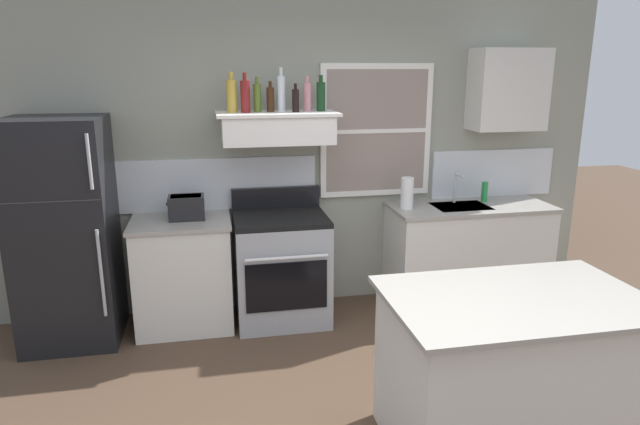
{
  "coord_description": "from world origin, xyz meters",
  "views": [
    {
      "loc": [
        -0.8,
        -2.51,
        2.1
      ],
      "look_at": [
        -0.05,
        1.2,
        1.1
      ],
      "focal_mm": 31.15,
      "sensor_mm": 36.0,
      "label": 1
    }
  ],
  "objects_px": {
    "bottle_olive_oil_square": "(257,97)",
    "bottle_clear_tall": "(281,93)",
    "toaster": "(187,207)",
    "kitchen_island": "(511,372)",
    "bottle_rose_pink": "(307,96)",
    "bottle_dark_green_wine": "(321,96)",
    "bottle_red_label_wine": "(245,96)",
    "dish_soap_bottle": "(484,192)",
    "refrigerator": "(66,233)",
    "bottle_champagne_gold_foil": "(232,96)",
    "bottle_balsamic_dark": "(296,100)",
    "bottle_brown_stout": "(270,99)",
    "paper_towel_roll": "(407,193)",
    "stove_range": "(281,267)"
  },
  "relations": [
    {
      "from": "bottle_rose_pink",
      "to": "kitchen_island",
      "type": "bearing_deg",
      "value": -69.11
    },
    {
      "from": "refrigerator",
      "to": "paper_towel_roll",
      "type": "bearing_deg",
      "value": 1.25
    },
    {
      "from": "bottle_brown_stout",
      "to": "bottle_balsamic_dark",
      "type": "height_order",
      "value": "bottle_brown_stout"
    },
    {
      "from": "toaster",
      "to": "bottle_balsamic_dark",
      "type": "relative_size",
      "value": 1.33
    },
    {
      "from": "stove_range",
      "to": "bottle_red_label_wine",
      "type": "xyz_separation_m",
      "value": [
        -0.25,
        0.08,
        1.41
      ]
    },
    {
      "from": "bottle_clear_tall",
      "to": "dish_soap_bottle",
      "type": "height_order",
      "value": "bottle_clear_tall"
    },
    {
      "from": "bottle_champagne_gold_foil",
      "to": "kitchen_island",
      "type": "xyz_separation_m",
      "value": [
        1.38,
        -1.99,
        -1.42
      ]
    },
    {
      "from": "bottle_champagne_gold_foil",
      "to": "bottle_red_label_wine",
      "type": "xyz_separation_m",
      "value": [
        0.1,
        -0.02,
        -0.0
      ]
    },
    {
      "from": "dish_soap_bottle",
      "to": "bottle_dark_green_wine",
      "type": "bearing_deg",
      "value": -179.28
    },
    {
      "from": "refrigerator",
      "to": "paper_towel_roll",
      "type": "relative_size",
      "value": 6.45
    },
    {
      "from": "toaster",
      "to": "paper_towel_roll",
      "type": "xyz_separation_m",
      "value": [
        1.85,
        -0.02,
        0.04
      ]
    },
    {
      "from": "bottle_olive_oil_square",
      "to": "bottle_clear_tall",
      "type": "height_order",
      "value": "bottle_clear_tall"
    },
    {
      "from": "bottle_red_label_wine",
      "to": "dish_soap_bottle",
      "type": "xyz_separation_m",
      "value": [
        2.13,
        0.06,
        -0.87
      ]
    },
    {
      "from": "bottle_olive_oil_square",
      "to": "bottle_rose_pink",
      "type": "xyz_separation_m",
      "value": [
        0.41,
        0.03,
        0.0
      ]
    },
    {
      "from": "bottle_dark_green_wine",
      "to": "paper_towel_roll",
      "type": "xyz_separation_m",
      "value": [
        0.74,
        -0.08,
        -0.82
      ]
    },
    {
      "from": "refrigerator",
      "to": "bottle_balsamic_dark",
      "type": "relative_size",
      "value": 7.83
    },
    {
      "from": "toaster",
      "to": "kitchen_island",
      "type": "distance_m",
      "value": 2.69
    },
    {
      "from": "bottle_champagne_gold_foil",
      "to": "bottle_dark_green_wine",
      "type": "xyz_separation_m",
      "value": [
        0.72,
        0.02,
        -0.01
      ]
    },
    {
      "from": "toaster",
      "to": "bottle_red_label_wine",
      "type": "height_order",
      "value": "bottle_red_label_wine"
    },
    {
      "from": "bottle_rose_pink",
      "to": "bottle_dark_green_wine",
      "type": "bearing_deg",
      "value": -12.16
    },
    {
      "from": "refrigerator",
      "to": "bottle_brown_stout",
      "type": "xyz_separation_m",
      "value": [
        1.6,
        0.14,
        0.97
      ]
    },
    {
      "from": "refrigerator",
      "to": "bottle_olive_oil_square",
      "type": "bearing_deg",
      "value": 5.28
    },
    {
      "from": "bottle_champagne_gold_foil",
      "to": "bottle_olive_oil_square",
      "type": "bearing_deg",
      "value": 4.98
    },
    {
      "from": "refrigerator",
      "to": "bottle_olive_oil_square",
      "type": "height_order",
      "value": "bottle_olive_oil_square"
    },
    {
      "from": "bottle_red_label_wine",
      "to": "kitchen_island",
      "type": "relative_size",
      "value": 0.22
    },
    {
      "from": "bottle_rose_pink",
      "to": "bottle_dark_green_wine",
      "type": "xyz_separation_m",
      "value": [
        0.11,
        -0.02,
        0.0
      ]
    },
    {
      "from": "paper_towel_roll",
      "to": "bottle_red_label_wine",
      "type": "bearing_deg",
      "value": 178.36
    },
    {
      "from": "bottle_olive_oil_square",
      "to": "kitchen_island",
      "type": "distance_m",
      "value": 2.72
    },
    {
      "from": "toaster",
      "to": "bottle_champagne_gold_foil",
      "type": "relative_size",
      "value": 0.95
    },
    {
      "from": "refrigerator",
      "to": "bottle_olive_oil_square",
      "type": "xyz_separation_m",
      "value": [
        1.5,
        0.14,
        0.99
      ]
    },
    {
      "from": "bottle_olive_oil_square",
      "to": "paper_towel_roll",
      "type": "bearing_deg",
      "value": -3.57
    },
    {
      "from": "bottle_balsamic_dark",
      "to": "bottle_dark_green_wine",
      "type": "relative_size",
      "value": 0.78
    },
    {
      "from": "refrigerator",
      "to": "toaster",
      "type": "relative_size",
      "value": 5.87
    },
    {
      "from": "refrigerator",
      "to": "bottle_clear_tall",
      "type": "bearing_deg",
      "value": 5.32
    },
    {
      "from": "refrigerator",
      "to": "kitchen_island",
      "type": "bearing_deg",
      "value": -34.81
    },
    {
      "from": "bottle_clear_tall",
      "to": "kitchen_island",
      "type": "distance_m",
      "value": 2.67
    },
    {
      "from": "toaster",
      "to": "paper_towel_roll",
      "type": "height_order",
      "value": "paper_towel_roll"
    },
    {
      "from": "bottle_balsamic_dark",
      "to": "stove_range",
      "type": "bearing_deg",
      "value": -159.95
    },
    {
      "from": "bottle_champagne_gold_foil",
      "to": "paper_towel_roll",
      "type": "xyz_separation_m",
      "value": [
        1.46,
        -0.06,
        -0.83
      ]
    },
    {
      "from": "bottle_olive_oil_square",
      "to": "bottle_dark_green_wine",
      "type": "xyz_separation_m",
      "value": [
        0.52,
        0.0,
        0.01
      ]
    },
    {
      "from": "bottle_champagne_gold_foil",
      "to": "dish_soap_bottle",
      "type": "relative_size",
      "value": 1.73
    },
    {
      "from": "bottle_balsamic_dark",
      "to": "paper_towel_roll",
      "type": "height_order",
      "value": "bottle_balsamic_dark"
    },
    {
      "from": "bottle_clear_tall",
      "to": "bottle_dark_green_wine",
      "type": "distance_m",
      "value": 0.32
    },
    {
      "from": "bottle_balsamic_dark",
      "to": "bottle_brown_stout",
      "type": "bearing_deg",
      "value": 160.54
    },
    {
      "from": "bottle_red_label_wine",
      "to": "dish_soap_bottle",
      "type": "relative_size",
      "value": 1.7
    },
    {
      "from": "refrigerator",
      "to": "bottle_dark_green_wine",
      "type": "bearing_deg",
      "value": 4.01
    },
    {
      "from": "bottle_rose_pink",
      "to": "refrigerator",
      "type": "bearing_deg",
      "value": -175.07
    },
    {
      "from": "bottle_olive_oil_square",
      "to": "paper_towel_roll",
      "type": "height_order",
      "value": "bottle_olive_oil_square"
    },
    {
      "from": "bottle_brown_stout",
      "to": "dish_soap_bottle",
      "type": "relative_size",
      "value": 1.33
    },
    {
      "from": "bottle_brown_stout",
      "to": "toaster",
      "type": "bearing_deg",
      "value": -174.95
    }
  ]
}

